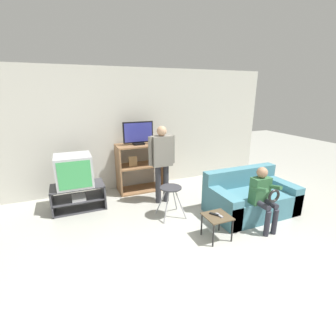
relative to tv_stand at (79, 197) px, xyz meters
name	(u,v)px	position (x,y,z in m)	size (l,w,h in m)	color
ground_plane	(242,305)	(1.41, -2.97, -0.23)	(18.00, 18.00, 0.00)	#ADADA3
wall_back	(138,130)	(1.41, 0.75, 1.07)	(6.40, 0.06, 2.60)	beige
tv_stand	(79,197)	(0.00, 0.00, 0.00)	(0.94, 0.53, 0.46)	#38383D
television_main	(74,171)	(-0.03, 0.02, 0.52)	(0.63, 0.57, 0.57)	#B2B2B7
media_shelf	(140,167)	(1.33, 0.43, 0.30)	(0.98, 0.52, 1.04)	#8E6642
television_flat	(138,134)	(1.31, 0.41, 1.04)	(0.64, 0.20, 0.48)	black
folding_stool	(171,192)	(1.47, -0.95, 0.24)	(0.44, 0.42, 0.56)	#99999E
snack_table	(217,219)	(1.83, -1.84, 0.09)	(0.37, 0.37, 0.37)	brown
remote_control_black	(214,214)	(1.81, -1.79, 0.16)	(0.04, 0.14, 0.02)	black
remote_control_white	(219,215)	(1.86, -1.85, 0.16)	(0.04, 0.14, 0.02)	gray
couch	(250,198)	(2.86, -1.35, 0.04)	(1.52, 0.90, 0.75)	teal
person_standing_adult	(162,158)	(1.55, -0.34, 0.69)	(0.53, 0.20, 1.52)	#2D2D33
person_seated_child	(263,194)	(2.65, -1.86, 0.36)	(0.33, 0.43, 1.01)	#2D2D38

